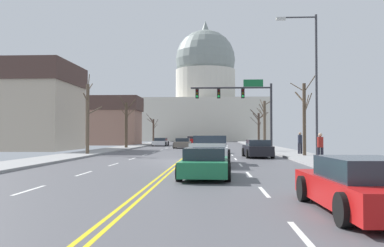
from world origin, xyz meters
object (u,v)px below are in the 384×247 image
at_px(pickup_truck_near_02, 210,151).
at_px(sedan_near_03, 205,164).
at_px(street_lamp_right, 311,74).
at_px(pedestrian_00, 320,146).
at_px(sedan_oncoming_00, 183,143).
at_px(sedan_oncoming_01, 161,142).
at_px(signal_gantry, 242,99).
at_px(sedan_oncoming_02, 192,140).
at_px(pedestrian_01, 300,142).
at_px(sedan_oncoming_03, 196,139).
at_px(sedan_near_04, 362,186).
at_px(sedan_near_01, 258,149).
at_px(sedan_near_00, 210,147).

relative_size(pickup_truck_near_02, sedan_near_03, 1.25).
bearing_deg(street_lamp_right, pickup_truck_near_02, -159.68).
xyz_separation_m(sedan_near_03, pedestrian_00, (6.33, 7.61, 0.49)).
xyz_separation_m(sedan_oncoming_00, sedan_oncoming_01, (-3.75, 8.56, -0.02)).
bearing_deg(sedan_near_03, sedan_oncoming_00, 95.83).
xyz_separation_m(signal_gantry, sedan_oncoming_02, (-6.53, 31.22, -4.48)).
distance_m(sedan_near_03, sedan_oncoming_00, 33.16).
bearing_deg(pedestrian_01, sedan_oncoming_03, 101.79).
bearing_deg(sedan_near_03, signal_gantry, 82.71).
bearing_deg(sedan_near_04, signal_gantry, 90.78).
relative_size(sedan_oncoming_01, sedan_oncoming_03, 1.06).
xyz_separation_m(sedan_oncoming_01, sedan_oncoming_02, (3.67, 13.80, 0.05)).
height_order(sedan_near_04, sedan_oncoming_00, same).
relative_size(sedan_near_01, sedan_oncoming_02, 0.95).
xyz_separation_m(street_lamp_right, pickup_truck_near_02, (-6.08, -2.25, -4.55)).
relative_size(sedan_near_04, pedestrian_00, 2.95).
distance_m(sedan_near_01, sedan_oncoming_01, 29.54).
bearing_deg(sedan_oncoming_02, sedan_near_00, -84.39).
bearing_deg(sedan_near_00, sedan_near_03, -89.96).
xyz_separation_m(sedan_oncoming_02, sedan_oncoming_03, (0.16, 11.33, -0.01)).
distance_m(pickup_truck_near_02, sedan_oncoming_00, 26.45).
bearing_deg(sedan_near_00, signal_gantry, 50.01).
distance_m(sedan_near_03, pedestrian_00, 9.91).
xyz_separation_m(sedan_near_03, sedan_near_04, (3.51, -6.90, 0.03)).
height_order(sedan_near_00, sedan_near_04, sedan_near_00).
bearing_deg(sedan_near_04, pickup_truck_near_02, 103.92).
relative_size(sedan_near_00, sedan_oncoming_00, 1.04).
bearing_deg(sedan_oncoming_03, pickup_truck_near_02, -86.75).
bearing_deg(sedan_oncoming_00, sedan_near_03, -84.17).
bearing_deg(signal_gantry, street_lamp_right, -78.35).
distance_m(street_lamp_right, pedestrian_00, 4.48).
bearing_deg(sedan_near_00, sedan_oncoming_01, 108.59).
xyz_separation_m(sedan_near_01, sedan_oncoming_00, (-6.86, 19.00, -0.04)).
bearing_deg(pedestrian_00, pickup_truck_near_02, -172.29).
xyz_separation_m(signal_gantry, pickup_truck_near_02, (-2.96, -17.36, -4.35)).
height_order(sedan_near_03, pedestrian_01, pedestrian_01).
height_order(street_lamp_right, pickup_truck_near_02, street_lamp_right).
relative_size(sedan_near_00, pickup_truck_near_02, 0.81).
bearing_deg(sedan_oncoming_00, pickup_truck_near_02, -82.43).
bearing_deg(sedan_oncoming_03, signal_gantry, -81.48).
distance_m(sedan_oncoming_01, pedestrian_01, 28.52).
relative_size(pickup_truck_near_02, sedan_oncoming_01, 1.21).
bearing_deg(sedan_near_00, sedan_near_04, -82.66).
height_order(sedan_oncoming_00, sedan_oncoming_02, sedan_oncoming_02).
height_order(sedan_near_04, sedan_oncoming_02, sedan_oncoming_02).
bearing_deg(sedan_oncoming_02, street_lamp_right, -78.24).
bearing_deg(street_lamp_right, sedan_near_04, -99.60).
xyz_separation_m(street_lamp_right, sedan_oncoming_02, (-9.64, 46.33, -4.68)).
height_order(sedan_near_04, pedestrian_01, pedestrian_01).
xyz_separation_m(signal_gantry, pedestrian_01, (4.03, -7.28, -4.00)).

